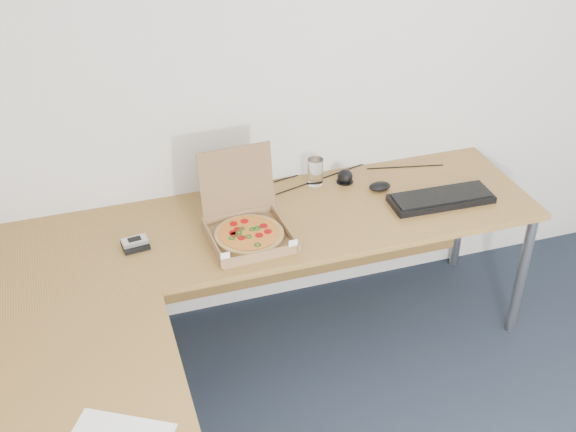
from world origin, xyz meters
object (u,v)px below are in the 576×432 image
object	(u,v)px
pizza_box	(248,229)
keyboard	(441,199)
desk	(222,297)
drinking_glass	(315,172)
wallet	(136,245)

from	to	relation	value
pizza_box	keyboard	size ratio (longest dim) A/B	0.80
desk	keyboard	size ratio (longest dim) A/B	5.10
pizza_box	drinking_glass	size ratio (longest dim) A/B	2.92
drinking_glass	keyboard	world-z (taller)	drinking_glass
pizza_box	keyboard	bearing A→B (deg)	-2.83
desk	drinking_glass	world-z (taller)	drinking_glass
desk	pizza_box	xyz separation A→B (m)	(0.20, 0.33, 0.07)
pizza_box	keyboard	world-z (taller)	pizza_box
desk	pizza_box	bearing A→B (deg)	59.01
pizza_box	wallet	distance (m)	0.49
desk	wallet	bearing A→B (deg)	124.84
pizza_box	wallet	bearing A→B (deg)	167.84
drinking_glass	desk	bearing A→B (deg)	-133.16
pizza_box	wallet	world-z (taller)	pizza_box
drinking_glass	wallet	world-z (taller)	drinking_glass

